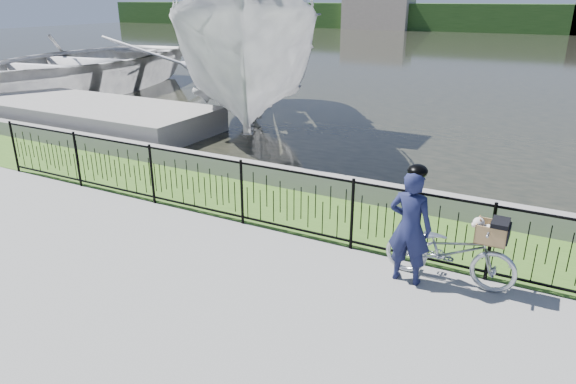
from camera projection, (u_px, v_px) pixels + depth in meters
The scene contains 12 objects.
ground at pixel (241, 279), 7.14m from camera, with size 120.00×120.00×0.00m, color gray.
grass_strip at pixel (319, 214), 9.28m from camera, with size 60.00×2.00×0.01m, color #3F6820.
water at pixel (511, 56), 34.31m from camera, with size 120.00×120.00×0.00m, color black.
quay_wall at pixel (341, 187), 10.03m from camera, with size 60.00×0.30×0.40m, color gray.
fence at pixel (294, 203), 8.25m from camera, with size 14.00×0.06×1.15m, color black, non-canonical shape.
far_treeline at pixel (542, 19), 56.01m from camera, with size 120.00×6.00×3.00m, color #25471B.
far_building_left at pixel (378, 12), 62.15m from camera, with size 8.00×4.00×4.00m, color #A99888.
dock at pixel (68, 111), 15.97m from camera, with size 10.00×3.00×0.70m, color gray.
bicycle_rig at pixel (451, 250), 6.93m from camera, with size 1.75×0.61×1.05m.
cyclist at pixel (410, 225), 6.82m from camera, with size 0.60×0.41×1.67m.
boat_near at pixel (251, 55), 15.06m from camera, with size 8.60×10.78×5.76m.
boat_far at pixel (82, 63), 21.03m from camera, with size 9.43×12.06×2.28m.
Camera 1 is at (3.54, -5.19, 3.67)m, focal length 32.00 mm.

